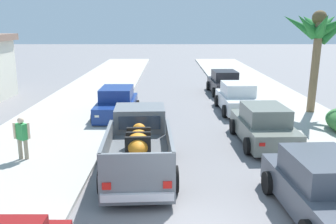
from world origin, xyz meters
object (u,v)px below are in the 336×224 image
(car_right_near, at_px, (225,83))
(car_right_mid, at_px, (117,104))
(pedestrian, at_px, (23,137))
(car_left_far, at_px, (238,98))
(palm_tree_right_fore, at_px, (320,31))
(car_right_far, at_px, (264,126))
(car_left_near, at_px, (323,189))
(pickup_truck, at_px, (140,147))

(car_right_near, height_order, car_right_mid, same)
(car_right_near, bearing_deg, pedestrian, -124.20)
(car_left_far, bearing_deg, car_right_near, 89.10)
(car_right_mid, bearing_deg, car_right_near, 46.29)
(pedestrian, bearing_deg, palm_tree_right_fore, 29.12)
(car_right_far, xyz_separation_m, pedestrian, (-8.66, -2.07, 0.20))
(car_left_near, height_order, car_right_near, same)
(car_right_mid, bearing_deg, car_left_near, -57.22)
(pickup_truck, height_order, car_right_mid, pickup_truck)
(car_right_far, distance_m, palm_tree_right_fore, 7.13)
(car_right_far, height_order, pedestrian, pedestrian)
(car_right_mid, height_order, car_left_far, same)
(car_right_far, bearing_deg, pedestrian, -166.54)
(car_left_far, relative_size, pedestrian, 2.70)
(car_right_far, distance_m, pedestrian, 8.91)
(car_left_near, bearing_deg, car_right_near, 89.79)
(car_right_far, bearing_deg, palm_tree_right_fore, 52.04)
(car_left_far, height_order, palm_tree_right_fore, palm_tree_right_fore)
(car_right_near, xyz_separation_m, pedestrian, (-8.74, -12.85, 0.20))
(car_right_mid, bearing_deg, pickup_truck, -76.61)
(car_left_far, bearing_deg, car_right_far, -89.90)
(car_left_far, distance_m, pedestrian, 11.52)
(car_right_far, bearing_deg, car_right_near, 89.61)
(car_left_near, bearing_deg, car_left_far, 90.11)
(car_right_far, relative_size, pedestrian, 2.71)
(car_left_far, xyz_separation_m, pedestrian, (-8.65, -7.59, 0.20))
(car_left_far, bearing_deg, pickup_truck, -119.06)
(car_left_near, relative_size, palm_tree_right_fore, 0.82)
(car_left_far, xyz_separation_m, palm_tree_right_fore, (3.81, -0.65, 3.56))
(car_right_near, distance_m, pedestrian, 15.54)
(car_right_mid, relative_size, car_right_far, 0.99)
(car_left_near, xyz_separation_m, pedestrian, (-8.68, 3.63, 0.20))
(palm_tree_right_fore, bearing_deg, car_right_far, -127.96)
(pickup_truck, bearing_deg, car_right_mid, 103.39)
(car_right_near, xyz_separation_m, car_right_mid, (-6.38, -6.67, 0.00))
(car_left_near, relative_size, car_right_mid, 1.02)
(car_left_near, height_order, palm_tree_right_fore, palm_tree_right_fore)
(car_left_near, height_order, car_right_far, same)
(car_right_mid, height_order, pedestrian, pedestrian)
(pickup_truck, bearing_deg, pedestrian, 169.22)
(car_right_near, height_order, palm_tree_right_fore, palm_tree_right_fore)
(car_right_near, xyz_separation_m, car_left_far, (-0.08, -5.26, 0.00))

